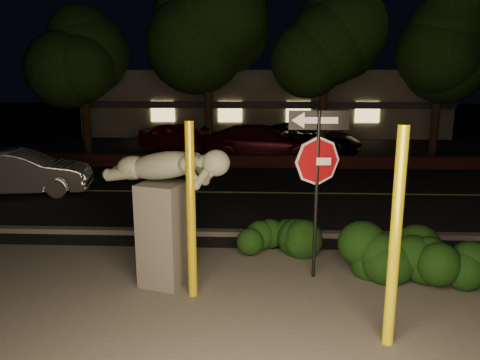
# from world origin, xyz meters

# --- Properties ---
(ground) EXTENTS (90.00, 90.00, 0.00)m
(ground) POSITION_xyz_m (0.00, 10.00, 0.00)
(ground) COLOR black
(ground) RESTS_ON ground
(patio) EXTENTS (14.00, 6.00, 0.02)m
(patio) POSITION_xyz_m (0.00, -1.00, 0.01)
(patio) COLOR #4C4944
(patio) RESTS_ON ground
(road) EXTENTS (80.00, 8.00, 0.01)m
(road) POSITION_xyz_m (0.00, 7.00, 0.01)
(road) COLOR black
(road) RESTS_ON ground
(lane_marking) EXTENTS (80.00, 0.12, 0.00)m
(lane_marking) POSITION_xyz_m (0.00, 7.00, 0.02)
(lane_marking) COLOR #C0C04D
(lane_marking) RESTS_ON road
(curb) EXTENTS (80.00, 0.25, 0.12)m
(curb) POSITION_xyz_m (0.00, 2.90, 0.06)
(curb) COLOR #4C4944
(curb) RESTS_ON ground
(brick_wall) EXTENTS (40.00, 0.35, 0.50)m
(brick_wall) POSITION_xyz_m (0.00, 11.30, 0.25)
(brick_wall) COLOR #4D1C19
(brick_wall) RESTS_ON ground
(parking_lot) EXTENTS (40.00, 12.00, 0.01)m
(parking_lot) POSITION_xyz_m (0.00, 17.00, 0.01)
(parking_lot) COLOR black
(parking_lot) RESTS_ON ground
(building) EXTENTS (22.00, 10.20, 4.00)m
(building) POSITION_xyz_m (0.00, 24.99, 2.00)
(building) COLOR #656051
(building) RESTS_ON ground
(tree_far_a) EXTENTS (4.60, 4.60, 7.43)m
(tree_far_a) POSITION_xyz_m (-8.00, 13.00, 5.34)
(tree_far_a) COLOR black
(tree_far_a) RESTS_ON ground
(tree_far_b) EXTENTS (5.20, 5.20, 8.41)m
(tree_far_b) POSITION_xyz_m (-2.50, 13.20, 6.05)
(tree_far_b) COLOR black
(tree_far_b) RESTS_ON ground
(tree_far_c) EXTENTS (4.80, 4.80, 7.84)m
(tree_far_c) POSITION_xyz_m (2.50, 12.80, 5.66)
(tree_far_c) COLOR black
(tree_far_c) RESTS_ON ground
(tree_far_d) EXTENTS (4.40, 4.40, 7.42)m
(tree_far_d) POSITION_xyz_m (7.50, 13.30, 5.42)
(tree_far_d) COLOR black
(tree_far_d) RESTS_ON ground
(yellow_pole_left) EXTENTS (0.15, 0.15, 3.04)m
(yellow_pole_left) POSITION_xyz_m (-1.28, -0.27, 1.52)
(yellow_pole_left) COLOR yellow
(yellow_pole_left) RESTS_ON ground
(yellow_pole_right) EXTENTS (0.16, 0.16, 3.14)m
(yellow_pole_right) POSITION_xyz_m (1.70, -1.61, 1.57)
(yellow_pole_right) COLOR #FFF012
(yellow_pole_right) RESTS_ON ground
(signpost) EXTENTS (1.07, 0.09, 3.15)m
(signpost) POSITION_xyz_m (0.88, 0.60, 2.24)
(signpost) COLOR black
(signpost) RESTS_ON ground
(sculpture) EXTENTS (2.37, 1.26, 2.55)m
(sculpture) POSITION_xyz_m (-1.82, 0.20, 1.57)
(sculpture) COLOR #4C4944
(sculpture) RESTS_ON ground
(hedge_center) EXTENTS (1.90, 1.13, 0.93)m
(hedge_center) POSITION_xyz_m (0.20, 1.80, 0.47)
(hedge_center) COLOR black
(hedge_center) RESTS_ON ground
(hedge_right) EXTENTS (2.01, 1.23, 1.25)m
(hedge_right) POSITION_xyz_m (2.33, 0.83, 0.63)
(hedge_right) COLOR black
(hedge_right) RESTS_ON ground
(hedge_far_right) EXTENTS (1.61, 1.01, 1.12)m
(hedge_far_right) POSITION_xyz_m (3.14, 0.29, 0.56)
(hedge_far_right) COLOR black
(hedge_far_right) RESTS_ON ground
(silver_sedan) EXTENTS (4.51, 2.29, 1.42)m
(silver_sedan) POSITION_xyz_m (-7.80, 6.51, 0.71)
(silver_sedan) COLOR #ACABB0
(silver_sedan) RESTS_ON ground
(parked_car_red) EXTENTS (4.63, 3.32, 1.46)m
(parked_car_red) POSITION_xyz_m (-4.14, 15.11, 0.73)
(parked_car_red) COLOR maroon
(parked_car_red) RESTS_ON ground
(parked_car_darkred) EXTENTS (5.34, 2.27, 1.53)m
(parked_car_darkred) POSITION_xyz_m (-0.13, 13.35, 0.77)
(parked_car_darkred) COLOR #380810
(parked_car_darkred) RESTS_ON ground
(parked_car_dark) EXTENTS (5.90, 4.26, 1.49)m
(parked_car_dark) POSITION_xyz_m (1.94, 14.78, 0.75)
(parked_car_dark) COLOR black
(parked_car_dark) RESTS_ON ground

